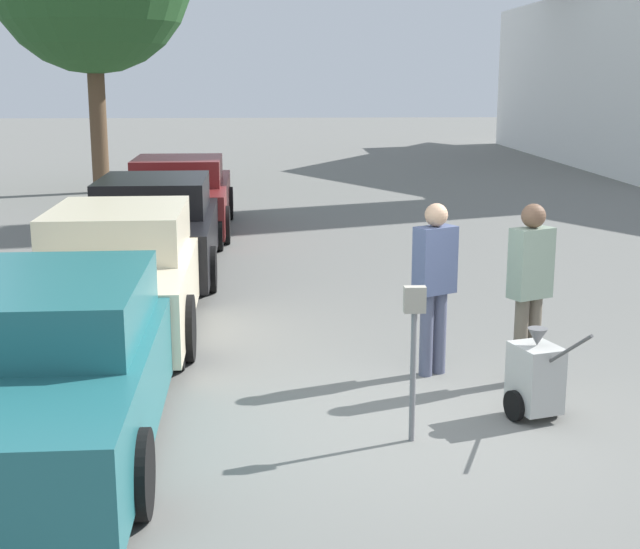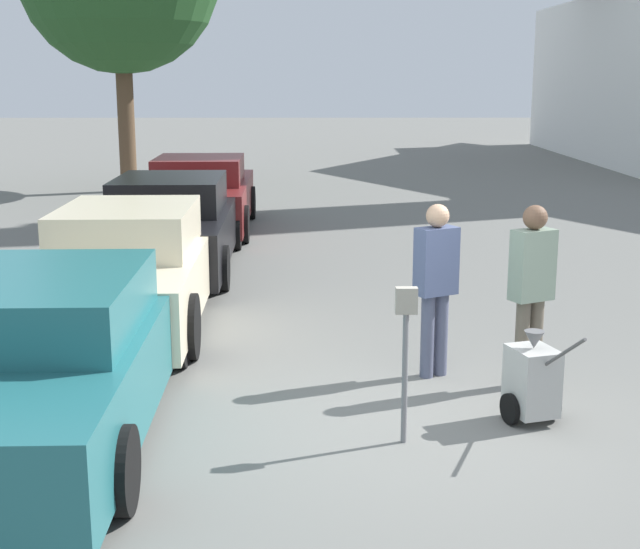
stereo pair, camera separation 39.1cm
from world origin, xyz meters
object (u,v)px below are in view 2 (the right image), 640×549
Objects in this scene: parking_meter at (406,335)px; person_worker at (436,279)px; person_supervisor at (532,284)px; parked_car_black at (172,226)px; parked_car_cream at (132,269)px; parked_car_teal at (53,356)px; equipment_cart at (532,380)px; parked_car_maroon at (201,196)px.

person_worker is at bearing 74.49° from parking_meter.
parking_meter is 1.98m from person_supervisor.
parked_car_black is 7.08m from person_supervisor.
person_supervisor is (4.40, -2.32, 0.35)m from parked_car_cream.
person_supervisor is (1.38, 1.42, 0.11)m from parking_meter.
parked_car_black is (-0.00, 6.63, 0.03)m from parked_car_teal.
person_worker is (0.48, 1.72, 0.09)m from parking_meter.
parked_car_cream is at bearing -58.12° from person_worker.
parked_car_black is at bearing 105.85° from equipment_cart.
parked_car_maroon is 9.56m from person_worker.
equipment_cart is at bearing 21.04° from parking_meter.
equipment_cart is (4.21, -10.15, -0.31)m from parked_car_maroon.
parked_car_cream is 3.22m from parked_car_black.
parked_car_teal is 4.55m from person_supervisor.
parking_meter is 1.39m from equipment_cart.
person_supervisor is at bearing 61.69° from equipment_cart.
parked_car_cream is 2.75× the size of person_worker.
person_supervisor reaches higher than parked_car_teal.
parking_meter is at bearing -176.00° from equipment_cart.
parked_car_maroon is 3.47× the size of parking_meter.
parked_car_maroon is at bearing 88.59° from parked_car_cream.
parked_car_maroon reaches higher than parked_car_teal.
person_worker is 1.58m from equipment_cart.
parked_car_teal is 1.05× the size of parked_car_black.
parked_car_cream is 4.93× the size of equipment_cart.
parked_car_cream is 2.70× the size of person_supervisor.
equipment_cart is at bearing -39.38° from parked_car_cream.
parked_car_black is 3.64m from parked_car_maroon.
parked_car_maroon is 11.03m from parking_meter.
parked_car_cream reaches higher than parking_meter.
parked_car_cream reaches higher than equipment_cart.
person_worker reaches higher than parked_car_maroon.
equipment_cart is (4.21, -3.28, -0.32)m from parked_car_cream.
parked_car_cream reaches higher than parked_car_teal.
parked_car_teal is 1.08× the size of parked_car_cream.
parked_car_teal is 2.90× the size of person_supervisor.
parked_car_black is 1.08× the size of parked_car_maroon.
person_supervisor is (4.40, -5.54, 0.35)m from parked_car_black.
parked_car_black is 2.78× the size of person_supervisor.
person_worker is (3.50, 1.39, 0.36)m from parked_car_teal.
person_worker is 1.79× the size of equipment_cart.
equipment_cart is (4.21, 0.13, -0.28)m from parked_car_teal.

